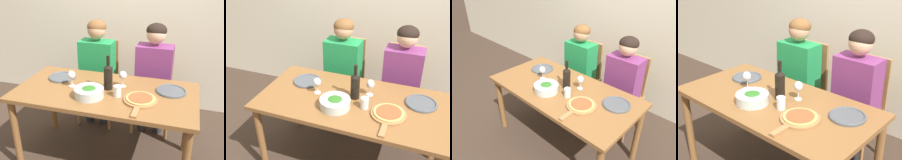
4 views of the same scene
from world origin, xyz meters
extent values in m
plane|color=#3D2D23|center=(0.00, 0.00, 0.00)|extent=(40.00, 40.00, 0.00)
cube|color=beige|center=(0.00, 1.29, 1.35)|extent=(10.00, 0.05, 2.70)
cube|color=brown|center=(0.00, 0.00, 0.73)|extent=(1.60, 0.80, 0.04)
cylinder|color=brown|center=(-0.74, -0.34, 0.35)|extent=(0.06, 0.06, 0.71)
cylinder|color=brown|center=(-0.74, 0.34, 0.35)|extent=(0.06, 0.06, 0.71)
cylinder|color=brown|center=(0.74, 0.34, 0.35)|extent=(0.06, 0.06, 0.71)
cube|color=#9E7042|center=(-0.31, 0.67, 0.44)|extent=(0.42, 0.42, 0.04)
cube|color=#9E7042|center=(-0.31, 0.87, 0.71)|extent=(0.38, 0.03, 0.50)
cylinder|color=#9E7042|center=(-0.50, 0.48, 0.21)|extent=(0.04, 0.04, 0.43)
cylinder|color=#9E7042|center=(-0.12, 0.48, 0.21)|extent=(0.04, 0.04, 0.43)
cylinder|color=#9E7042|center=(-0.50, 0.86, 0.21)|extent=(0.04, 0.04, 0.43)
cylinder|color=#9E7042|center=(-0.12, 0.86, 0.21)|extent=(0.04, 0.04, 0.43)
cube|color=#9E7042|center=(0.34, 0.67, 0.44)|extent=(0.42, 0.42, 0.04)
cube|color=#9E7042|center=(0.34, 0.87, 0.71)|extent=(0.38, 0.03, 0.50)
cylinder|color=#9E7042|center=(0.15, 0.48, 0.21)|extent=(0.04, 0.04, 0.43)
cylinder|color=#9E7042|center=(0.53, 0.48, 0.21)|extent=(0.04, 0.04, 0.43)
cylinder|color=#9E7042|center=(0.15, 0.86, 0.21)|extent=(0.04, 0.04, 0.43)
cylinder|color=#9E7042|center=(0.53, 0.86, 0.21)|extent=(0.04, 0.04, 0.43)
cylinder|color=#28282D|center=(-0.40, 0.59, 0.23)|extent=(0.10, 0.10, 0.46)
cylinder|color=#28282D|center=(-0.22, 0.59, 0.23)|extent=(0.10, 0.10, 0.46)
cube|color=#1E8C47|center=(-0.31, 0.65, 0.73)|extent=(0.38, 0.22, 0.54)
cylinder|color=#1E8C47|center=(-0.51, 0.41, 0.58)|extent=(0.07, 0.31, 0.14)
cylinder|color=#1E8C47|center=(-0.11, 0.41, 0.58)|extent=(0.07, 0.31, 0.14)
sphere|color=tan|center=(-0.31, 0.65, 1.12)|extent=(0.20, 0.20, 0.20)
ellipsoid|color=brown|center=(-0.31, 0.66, 1.16)|extent=(0.21, 0.21, 0.15)
cylinder|color=#28282D|center=(0.25, 0.59, 0.23)|extent=(0.10, 0.10, 0.46)
cylinder|color=#28282D|center=(0.43, 0.59, 0.23)|extent=(0.10, 0.10, 0.46)
cube|color=#7A3370|center=(0.34, 0.65, 0.73)|extent=(0.38, 0.22, 0.54)
cylinder|color=#7A3370|center=(0.14, 0.41, 0.58)|extent=(0.07, 0.31, 0.14)
cylinder|color=#7A3370|center=(0.54, 0.41, 0.58)|extent=(0.07, 0.31, 0.14)
sphere|color=#DBAD89|center=(0.34, 0.65, 1.12)|extent=(0.20, 0.20, 0.20)
ellipsoid|color=black|center=(0.34, 0.66, 1.16)|extent=(0.21, 0.21, 0.15)
cylinder|color=black|center=(0.02, 0.04, 0.85)|extent=(0.08, 0.08, 0.20)
cone|color=black|center=(0.02, 0.04, 0.96)|extent=(0.08, 0.08, 0.03)
cylinder|color=black|center=(0.02, 0.04, 1.02)|extent=(0.03, 0.03, 0.08)
cylinder|color=silver|center=(-0.09, -0.15, 0.78)|extent=(0.25, 0.25, 0.08)
ellipsoid|color=#2D6B23|center=(-0.09, -0.15, 0.79)|extent=(0.21, 0.21, 0.08)
cylinder|color=#4C5156|center=(-0.49, 0.15, 0.75)|extent=(0.26, 0.26, 0.01)
torus|color=#4C5156|center=(-0.49, 0.15, 0.76)|extent=(0.26, 0.26, 0.02)
cylinder|color=#4C5156|center=(0.56, 0.14, 0.75)|extent=(0.26, 0.26, 0.01)
torus|color=#4C5156|center=(0.56, 0.14, 0.76)|extent=(0.26, 0.26, 0.02)
cylinder|color=#9E7042|center=(0.34, -0.10, 0.75)|extent=(0.28, 0.28, 0.02)
cube|color=#9E7042|center=(0.34, -0.31, 0.75)|extent=(0.04, 0.14, 0.02)
cylinder|color=tan|center=(0.34, -0.10, 0.77)|extent=(0.24, 0.24, 0.01)
cylinder|color=#AD4C28|center=(0.34, -0.10, 0.78)|extent=(0.20, 0.20, 0.01)
cylinder|color=silver|center=(-0.32, 0.00, 0.75)|extent=(0.06, 0.06, 0.01)
cylinder|color=silver|center=(-0.32, 0.00, 0.79)|extent=(0.01, 0.01, 0.07)
ellipsoid|color=silver|center=(-0.32, 0.00, 0.86)|extent=(0.07, 0.07, 0.08)
ellipsoid|color=maroon|center=(-0.32, 0.00, 0.84)|extent=(0.06, 0.06, 0.03)
cylinder|color=silver|center=(0.13, 0.13, 0.75)|extent=(0.06, 0.06, 0.01)
cylinder|color=silver|center=(0.13, 0.13, 0.79)|extent=(0.01, 0.01, 0.07)
ellipsoid|color=silver|center=(0.13, 0.13, 0.86)|extent=(0.07, 0.07, 0.08)
ellipsoid|color=maroon|center=(0.13, 0.13, 0.84)|extent=(0.06, 0.06, 0.03)
cylinder|color=silver|center=(0.13, -0.07, 0.79)|extent=(0.07, 0.07, 0.10)
camera|label=1|loc=(0.66, -1.98, 1.76)|focal=42.00mm
camera|label=2|loc=(0.54, -1.78, 2.00)|focal=42.00mm
camera|label=3|loc=(1.35, -1.40, 1.97)|focal=35.00mm
camera|label=4|loc=(1.51, -1.54, 1.83)|focal=50.00mm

